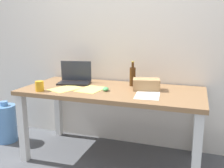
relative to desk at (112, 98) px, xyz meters
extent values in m
plane|color=#515459|center=(0.00, 0.00, -0.64)|extent=(8.00, 8.00, 0.00)
cube|color=silver|center=(0.00, 0.45, 0.66)|extent=(5.20, 0.08, 2.60)
cube|color=olive|center=(0.00, 0.00, 0.07)|extent=(1.75, 0.79, 0.04)
cube|color=silver|center=(-0.82, -0.33, -0.29)|extent=(0.07, 0.07, 0.69)
cube|color=silver|center=(0.82, -0.33, -0.29)|extent=(0.07, 0.07, 0.69)
cube|color=silver|center=(-0.82, 0.33, -0.29)|extent=(0.07, 0.07, 0.69)
cube|color=silver|center=(0.82, 0.33, -0.29)|extent=(0.07, 0.07, 0.69)
cube|color=black|center=(-0.46, 0.09, 0.10)|extent=(0.37, 0.26, 0.02)
cube|color=#333842|center=(-0.48, 0.19, 0.22)|extent=(0.33, 0.09, 0.22)
cylinder|color=#47280F|center=(0.15, 0.20, 0.19)|extent=(0.06, 0.06, 0.19)
cylinder|color=#47280F|center=(0.15, 0.20, 0.31)|extent=(0.03, 0.03, 0.05)
cylinder|color=gold|center=(0.15, 0.20, 0.34)|extent=(0.03, 0.03, 0.01)
ellipsoid|color=#4C9E56|center=(-0.04, -0.09, 0.11)|extent=(0.09, 0.12, 0.03)
cube|color=tan|center=(0.32, 0.07, 0.15)|extent=(0.28, 0.21, 0.11)
cylinder|color=gold|center=(-0.62, -0.29, 0.14)|extent=(0.08, 0.08, 0.09)
cube|color=#F4E06B|center=(-0.19, -0.08, 0.09)|extent=(0.24, 0.32, 0.00)
cube|color=#F4E06B|center=(-0.43, -0.14, 0.09)|extent=(0.30, 0.35, 0.00)
cube|color=white|center=(0.37, -0.13, 0.09)|extent=(0.24, 0.32, 0.00)
cylinder|color=#598CC6|center=(-1.32, -0.02, -0.42)|extent=(0.25, 0.25, 0.44)
cylinder|color=#598CC6|center=(-1.32, -0.02, -0.18)|extent=(0.09, 0.09, 0.05)
camera|label=1|loc=(0.76, -2.25, 0.67)|focal=40.06mm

